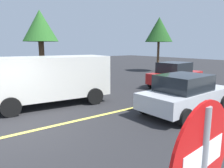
% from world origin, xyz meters
% --- Properties ---
extents(ground_plane, '(80.00, 80.00, 0.00)m').
position_xyz_m(ground_plane, '(0.00, 0.00, 0.00)').
color(ground_plane, '#262628').
extents(lane_marking_centre, '(28.00, 0.16, 0.01)m').
position_xyz_m(lane_marking_centre, '(3.00, 0.00, 0.01)').
color(lane_marking_centre, '#E0D14C').
extents(white_van, '(5.38, 2.69, 2.20)m').
position_xyz_m(white_van, '(2.14, 2.70, 1.27)').
color(white_van, silver).
rests_on(white_van, ground_plane).
extents(car_red_near_curb, '(4.19, 2.37, 1.64)m').
position_xyz_m(car_red_near_curb, '(10.18, 1.97, 0.82)').
color(car_red_near_curb, red).
rests_on(car_red_near_curb, ground_plane).
extents(car_silver_behind_van, '(4.26, 2.16, 1.56)m').
position_xyz_m(car_silver_behind_van, '(6.06, -1.69, 0.79)').
color(car_silver_behind_van, '#B7BABF').
rests_on(car_silver_behind_van, ground_plane).
extents(tree_left_verge, '(2.81, 2.81, 5.60)m').
position_xyz_m(tree_left_verge, '(15.96, 8.64, 4.32)').
color(tree_left_verge, '#513823').
rests_on(tree_left_verge, ground_plane).
extents(tree_right_verge, '(2.25, 2.25, 4.96)m').
position_xyz_m(tree_right_verge, '(3.31, 7.43, 3.88)').
color(tree_right_verge, '#513823').
rests_on(tree_right_verge, ground_plane).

